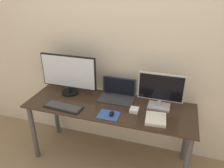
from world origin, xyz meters
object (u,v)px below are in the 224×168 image
(monitor_left, at_px, (69,74))
(book, at_px, (156,119))
(monitor_right, at_px, (161,90))
(laptop, at_px, (117,94))
(keyboard, at_px, (63,107))
(power_brick, at_px, (134,110))
(mouse, at_px, (112,114))

(monitor_left, bearing_deg, book, -13.70)
(monitor_right, relative_size, book, 2.01)
(laptop, bearing_deg, keyboard, -144.07)
(monitor_left, relative_size, book, 2.86)
(power_brick, bearing_deg, monitor_right, 35.21)
(monitor_left, xyz_separation_m, keyboard, (0.07, -0.30, -0.23))
(laptop, bearing_deg, power_brick, -40.85)
(power_brick, bearing_deg, monitor_left, 168.58)
(mouse, distance_m, book, 0.41)
(monitor_right, relative_size, power_brick, 4.90)
(mouse, bearing_deg, book, 6.74)
(mouse, height_order, book, mouse)
(monitor_left, height_order, keyboard, monitor_left)
(monitor_right, bearing_deg, monitor_left, 180.00)
(mouse, xyz_separation_m, book, (0.41, 0.05, -0.01))
(mouse, bearing_deg, laptop, 96.85)
(monitor_left, distance_m, power_brick, 0.81)
(monitor_left, xyz_separation_m, power_brick, (0.77, -0.16, -0.22))
(book, xyz_separation_m, power_brick, (-0.22, 0.09, 0.00))
(book, bearing_deg, monitor_left, 166.30)
(keyboard, height_order, book, book)
(monitor_left, bearing_deg, mouse, -26.43)
(laptop, height_order, mouse, laptop)
(power_brick, bearing_deg, keyboard, -168.49)
(laptop, relative_size, power_brick, 4.08)
(monitor_right, height_order, keyboard, monitor_right)
(monitor_left, distance_m, monitor_right, 0.99)
(laptop, distance_m, keyboard, 0.58)
(keyboard, xyz_separation_m, power_brick, (0.69, 0.14, 0.01))
(power_brick, bearing_deg, mouse, -144.61)
(book, distance_m, power_brick, 0.23)
(keyboard, bearing_deg, book, 3.51)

